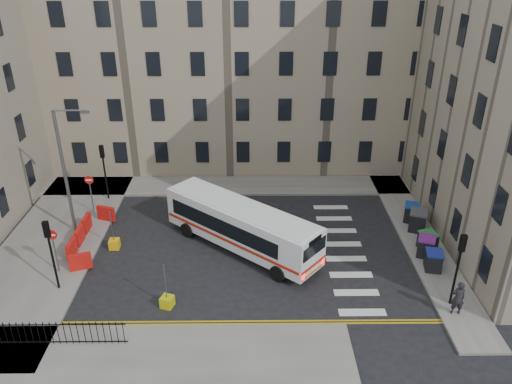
{
  "coord_description": "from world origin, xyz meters",
  "views": [
    {
      "loc": [
        -1.59,
        -25.79,
        16.81
      ],
      "look_at": [
        -1.32,
        1.7,
        3.0
      ],
      "focal_mm": 35.0,
      "sensor_mm": 36.0,
      "label": 1
    }
  ],
  "objects_px": {
    "wheelie_bin_e": "(411,212)",
    "bollard_yellow": "(114,244)",
    "streetlamp": "(64,171)",
    "wheelie_bin_a": "(433,260)",
    "wheelie_bin_c": "(428,241)",
    "bollard_chevron": "(167,302)",
    "wheelie_bin_d": "(418,220)",
    "wheelie_bin_b": "(426,246)",
    "bus": "(241,225)",
    "pedestrian": "(458,298)"
  },
  "relations": [
    {
      "from": "wheelie_bin_c",
      "to": "bollard_chevron",
      "type": "relative_size",
      "value": 2.09
    },
    {
      "from": "bus",
      "to": "wheelie_bin_c",
      "type": "bearing_deg",
      "value": -51.73
    },
    {
      "from": "bus",
      "to": "bollard_yellow",
      "type": "xyz_separation_m",
      "value": [
        -7.76,
        0.08,
        -1.35
      ]
    },
    {
      "from": "bollard_yellow",
      "to": "wheelie_bin_d",
      "type": "bearing_deg",
      "value": 5.34
    },
    {
      "from": "streetlamp",
      "to": "wheelie_bin_a",
      "type": "relative_size",
      "value": 6.85
    },
    {
      "from": "wheelie_bin_e",
      "to": "bollard_yellow",
      "type": "height_order",
      "value": "wheelie_bin_e"
    },
    {
      "from": "bus",
      "to": "bollard_yellow",
      "type": "height_order",
      "value": "bus"
    },
    {
      "from": "bus",
      "to": "bollard_chevron",
      "type": "xyz_separation_m",
      "value": [
        -3.71,
        -5.44,
        -1.35
      ]
    },
    {
      "from": "bus",
      "to": "wheelie_bin_b",
      "type": "xyz_separation_m",
      "value": [
        10.92,
        -1.07,
        -0.89
      ]
    },
    {
      "from": "wheelie_bin_e",
      "to": "wheelie_bin_a",
      "type": "bearing_deg",
      "value": -73.85
    },
    {
      "from": "wheelie_bin_b",
      "to": "bollard_yellow",
      "type": "bearing_deg",
      "value": -160.8
    },
    {
      "from": "wheelie_bin_a",
      "to": "bollard_yellow",
      "type": "xyz_separation_m",
      "value": [
        -18.66,
        2.57,
        -0.43
      ]
    },
    {
      "from": "wheelie_bin_b",
      "to": "wheelie_bin_d",
      "type": "distance_m",
      "value": 2.96
    },
    {
      "from": "streetlamp",
      "to": "wheelie_bin_a",
      "type": "height_order",
      "value": "streetlamp"
    },
    {
      "from": "pedestrian",
      "to": "bollard_yellow",
      "type": "distance_m",
      "value": 19.64
    },
    {
      "from": "wheelie_bin_a",
      "to": "wheelie_bin_d",
      "type": "bearing_deg",
      "value": 95.53
    },
    {
      "from": "wheelie_bin_e",
      "to": "bollard_yellow",
      "type": "relative_size",
      "value": 2.22
    },
    {
      "from": "wheelie_bin_c",
      "to": "pedestrian",
      "type": "relative_size",
      "value": 0.66
    },
    {
      "from": "bus",
      "to": "wheelie_bin_c",
      "type": "xyz_separation_m",
      "value": [
        11.23,
        -0.43,
        -0.93
      ]
    },
    {
      "from": "wheelie_bin_c",
      "to": "pedestrian",
      "type": "xyz_separation_m",
      "value": [
        -0.42,
        -5.84,
        0.38
      ]
    },
    {
      "from": "wheelie_bin_a",
      "to": "wheelie_bin_e",
      "type": "xyz_separation_m",
      "value": [
        0.36,
        5.53,
        0.02
      ]
    },
    {
      "from": "bollard_yellow",
      "to": "bus",
      "type": "bearing_deg",
      "value": -0.6
    },
    {
      "from": "wheelie_bin_a",
      "to": "wheelie_bin_e",
      "type": "distance_m",
      "value": 5.54
    },
    {
      "from": "pedestrian",
      "to": "bollard_chevron",
      "type": "bearing_deg",
      "value": -0.23
    },
    {
      "from": "wheelie_bin_d",
      "to": "pedestrian",
      "type": "bearing_deg",
      "value": -72.71
    },
    {
      "from": "pedestrian",
      "to": "bollard_yellow",
      "type": "xyz_separation_m",
      "value": [
        -18.57,
        6.35,
        -0.79
      ]
    },
    {
      "from": "bollard_chevron",
      "to": "bus",
      "type": "bearing_deg",
      "value": 55.69
    },
    {
      "from": "wheelie_bin_d",
      "to": "wheelie_bin_e",
      "type": "distance_m",
      "value": 1.18
    },
    {
      "from": "wheelie_bin_b",
      "to": "bollard_yellow",
      "type": "relative_size",
      "value": 2.3
    },
    {
      "from": "streetlamp",
      "to": "wheelie_bin_d",
      "type": "height_order",
      "value": "streetlamp"
    },
    {
      "from": "wheelie_bin_e",
      "to": "bollard_chevron",
      "type": "distance_m",
      "value": 17.21
    },
    {
      "from": "bollard_yellow",
      "to": "bollard_chevron",
      "type": "relative_size",
      "value": 1.0
    },
    {
      "from": "bollard_chevron",
      "to": "wheelie_bin_a",
      "type": "bearing_deg",
      "value": 11.41
    },
    {
      "from": "wheelie_bin_b",
      "to": "pedestrian",
      "type": "xyz_separation_m",
      "value": [
        -0.1,
        -5.19,
        0.33
      ]
    },
    {
      "from": "wheelie_bin_e",
      "to": "bollard_chevron",
      "type": "height_order",
      "value": "wheelie_bin_e"
    },
    {
      "from": "bollard_yellow",
      "to": "pedestrian",
      "type": "bearing_deg",
      "value": -18.87
    },
    {
      "from": "wheelie_bin_e",
      "to": "streetlamp",
      "type": "bearing_deg",
      "value": -157.43
    },
    {
      "from": "streetlamp",
      "to": "wheelie_bin_c",
      "type": "distance_m",
      "value": 22.42
    },
    {
      "from": "wheelie_bin_c",
      "to": "bollard_yellow",
      "type": "xyz_separation_m",
      "value": [
        -18.99,
        0.51,
        -0.42
      ]
    },
    {
      "from": "wheelie_bin_a",
      "to": "wheelie_bin_c",
      "type": "xyz_separation_m",
      "value": [
        0.34,
        2.06,
        -0.01
      ]
    },
    {
      "from": "wheelie_bin_a",
      "to": "bus",
      "type": "bearing_deg",
      "value": 178.05
    },
    {
      "from": "wheelie_bin_b",
      "to": "wheelie_bin_d",
      "type": "height_order",
      "value": "wheelie_bin_d"
    },
    {
      "from": "streetlamp",
      "to": "bollard_chevron",
      "type": "bearing_deg",
      "value": -46.51
    },
    {
      "from": "bollard_yellow",
      "to": "bollard_chevron",
      "type": "bearing_deg",
      "value": -53.75
    },
    {
      "from": "wheelie_bin_a",
      "to": "wheelie_bin_b",
      "type": "relative_size",
      "value": 0.86
    },
    {
      "from": "bus",
      "to": "wheelie_bin_b",
      "type": "relative_size",
      "value": 6.9
    },
    {
      "from": "wheelie_bin_c",
      "to": "wheelie_bin_d",
      "type": "relative_size",
      "value": 0.83
    },
    {
      "from": "wheelie_bin_b",
      "to": "wheelie_bin_c",
      "type": "xyz_separation_m",
      "value": [
        0.32,
        0.64,
        -0.04
      ]
    },
    {
      "from": "pedestrian",
      "to": "bollard_chevron",
      "type": "height_order",
      "value": "pedestrian"
    },
    {
      "from": "wheelie_bin_c",
      "to": "bollard_chevron",
      "type": "height_order",
      "value": "wheelie_bin_c"
    }
  ]
}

